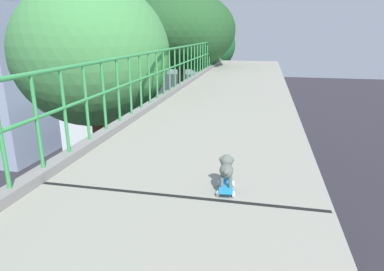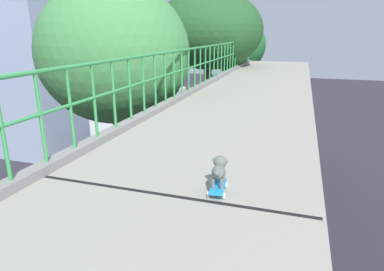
% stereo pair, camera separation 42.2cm
% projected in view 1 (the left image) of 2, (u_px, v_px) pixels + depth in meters
% --- Properties ---
extents(overpass_deck, '(3.31, 36.60, 0.49)m').
position_uv_depth(overpass_deck, '(150.00, 255.00, 3.00)').
color(overpass_deck, gray).
rests_on(overpass_deck, bridge_pier).
extents(city_bus, '(2.70, 10.36, 3.27)m').
position_uv_depth(city_bus, '(118.00, 117.00, 23.98)').
color(city_bus, white).
rests_on(city_bus, ground).
extents(roadside_tree_mid, '(4.27, 4.27, 9.10)m').
position_uv_depth(roadside_tree_mid, '(93.00, 56.00, 9.28)').
color(roadside_tree_mid, '#4D371F').
rests_on(roadside_tree_mid, ground).
extents(roadside_tree_far, '(5.38, 5.38, 9.67)m').
position_uv_depth(roadside_tree_far, '(181.00, 31.00, 16.62)').
color(roadside_tree_far, '#513131').
rests_on(roadside_tree_far, ground).
extents(roadside_tree_farthest, '(4.45, 4.45, 8.81)m').
position_uv_depth(roadside_tree_farthest, '(205.00, 46.00, 25.03)').
color(roadside_tree_farthest, '#4B3821').
rests_on(roadside_tree_farthest, ground).
extents(toy_skateboard, '(0.22, 0.42, 0.09)m').
position_uv_depth(toy_skateboard, '(226.00, 186.00, 3.64)').
color(toy_skateboard, '#1E8BD9').
rests_on(toy_skateboard, overpass_deck).
extents(small_dog, '(0.18, 0.37, 0.29)m').
position_uv_depth(small_dog, '(226.00, 167.00, 3.62)').
color(small_dog, '#5B635C').
rests_on(small_dog, toy_skateboard).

